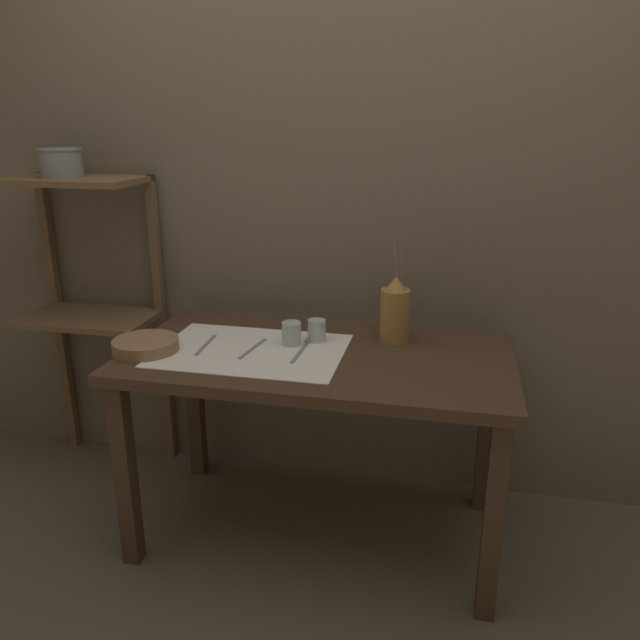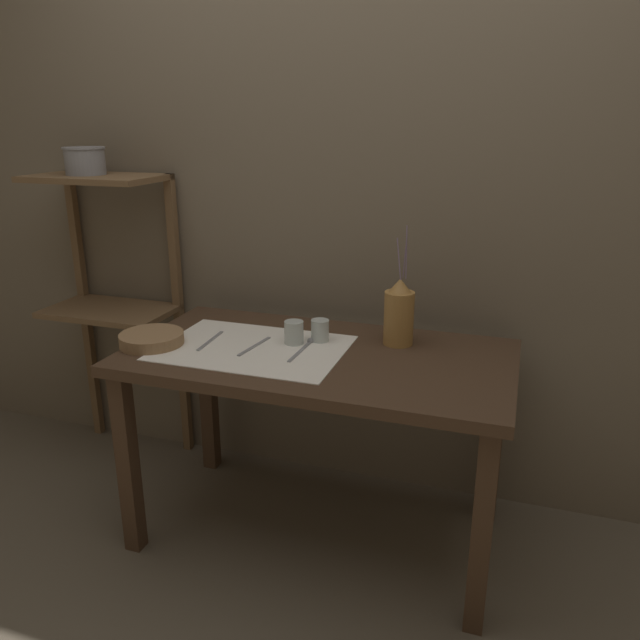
% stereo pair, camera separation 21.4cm
% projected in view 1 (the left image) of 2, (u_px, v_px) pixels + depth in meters
% --- Properties ---
extents(ground_plane, '(12.00, 12.00, 0.00)m').
position_uv_depth(ground_plane, '(318.00, 531.00, 2.42)').
color(ground_plane, brown).
extents(stone_wall_back, '(7.00, 0.06, 2.40)m').
position_uv_depth(stone_wall_back, '(344.00, 203.00, 2.48)').
color(stone_wall_back, '#6B5E4C').
rests_on(stone_wall_back, ground_plane).
extents(wooden_table, '(1.35, 0.72, 0.74)m').
position_uv_depth(wooden_table, '(318.00, 378.00, 2.22)').
color(wooden_table, '#422D1E').
rests_on(wooden_table, ground_plane).
extents(wooden_shelf_unit, '(0.55, 0.33, 1.30)m').
position_uv_depth(wooden_shelf_unit, '(90.00, 272.00, 2.63)').
color(wooden_shelf_unit, brown).
rests_on(wooden_shelf_unit, ground_plane).
extents(linen_cloth, '(0.65, 0.47, 0.00)m').
position_uv_depth(linen_cloth, '(251.00, 350.00, 2.20)').
color(linen_cloth, white).
rests_on(linen_cloth, wooden_table).
extents(pitcher_with_flowers, '(0.11, 0.11, 0.43)m').
position_uv_depth(pitcher_with_flowers, '(395.00, 312.00, 2.26)').
color(pitcher_with_flowers, olive).
rests_on(pitcher_with_flowers, wooden_table).
extents(wooden_bowl, '(0.23, 0.23, 0.04)m').
position_uv_depth(wooden_bowl, '(146.00, 345.00, 2.19)').
color(wooden_bowl, '#8E6B47').
rests_on(wooden_bowl, wooden_table).
extents(glass_tumbler_near, '(0.07, 0.07, 0.08)m').
position_uv_depth(glass_tumbler_near, '(292.00, 333.00, 2.24)').
color(glass_tumbler_near, '#B7C1BC').
rests_on(glass_tumbler_near, wooden_table).
extents(glass_tumbler_far, '(0.07, 0.07, 0.08)m').
position_uv_depth(glass_tumbler_far, '(317.00, 330.00, 2.28)').
color(glass_tumbler_far, '#B7C1BC').
rests_on(glass_tumbler_far, wooden_table).
extents(fork_outer, '(0.02, 0.21, 0.00)m').
position_uv_depth(fork_outer, '(206.00, 345.00, 2.24)').
color(fork_outer, gray).
rests_on(fork_outer, wooden_table).
extents(fork_inner, '(0.04, 0.21, 0.00)m').
position_uv_depth(fork_inner, '(253.00, 349.00, 2.21)').
color(fork_inner, gray).
rests_on(fork_inner, wooden_table).
extents(spoon_inner, '(0.02, 0.22, 0.02)m').
position_uv_depth(spoon_inner, '(305.00, 346.00, 2.23)').
color(spoon_inner, gray).
rests_on(spoon_inner, wooden_table).
extents(metal_pot_large, '(0.17, 0.17, 0.11)m').
position_uv_depth(metal_pot_large, '(61.00, 162.00, 2.45)').
color(metal_pot_large, gray).
rests_on(metal_pot_large, wooden_shelf_unit).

